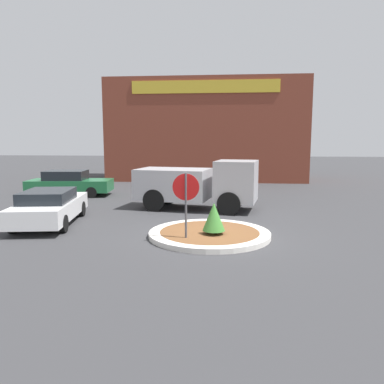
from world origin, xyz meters
TOP-DOWN VIEW (x-y plane):
  - ground_plane at (0.00, 0.00)m, footprint 120.00×120.00m
  - traffic_island at (0.00, 0.00)m, footprint 4.00×4.00m
  - stop_sign at (-0.69, -0.84)m, footprint 0.82×0.07m
  - island_shrub at (0.15, -0.31)m, footprint 0.72×0.72m
  - utility_truck at (-0.77, 4.77)m, footprint 5.67×2.94m
  - storefront_building at (-1.13, 18.39)m, footprint 15.12×6.07m
  - parked_sedan_green at (-8.37, 8.31)m, footprint 4.73×2.30m
  - parked_sedan_white at (-6.06, 1.23)m, footprint 2.55×4.75m

SIDE VIEW (x-z plane):
  - ground_plane at x=0.00m, z-range 0.00..0.00m
  - traffic_island at x=0.00m, z-range 0.00..0.16m
  - parked_sedan_white at x=-6.06m, z-range 0.02..1.33m
  - parked_sedan_green at x=-8.37m, z-range 0.00..1.43m
  - island_shrub at x=0.15m, z-range 0.22..1.24m
  - utility_truck at x=-0.77m, z-range 0.06..2.31m
  - stop_sign at x=-0.69m, z-range 0.43..2.60m
  - storefront_building at x=-1.13m, z-range 0.00..7.72m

